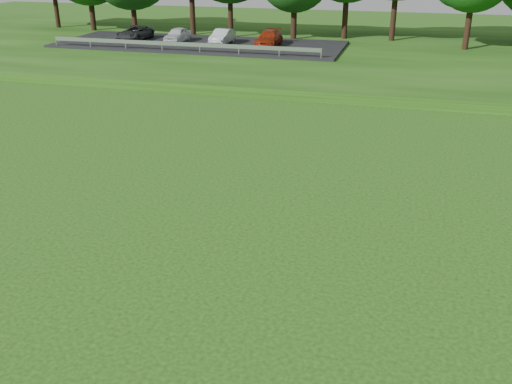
# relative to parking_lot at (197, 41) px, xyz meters

# --- Properties ---
(berm) EXTENTS (130.00, 30.00, 0.60)m
(berm) POSITION_rel_parking_lot_xyz_m (24.18, 1.20, -0.71)
(berm) COLOR #183F0C
(berm) RESTS_ON ground
(parking_lot) EXTENTS (24.00, 9.00, 1.38)m
(parking_lot) POSITION_rel_parking_lot_xyz_m (0.00, 0.00, 0.00)
(parking_lot) COLOR black
(parking_lot) RESTS_ON berm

